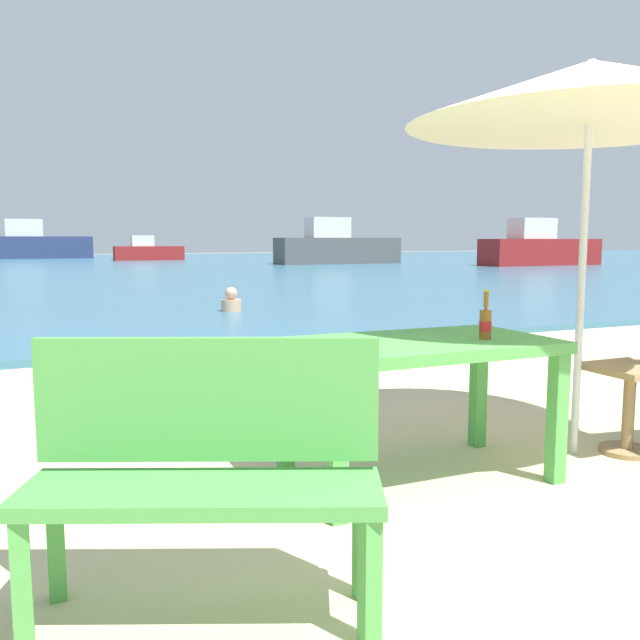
{
  "coord_description": "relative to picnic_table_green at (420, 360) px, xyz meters",
  "views": [
    {
      "loc": [
        -2.6,
        -2.18,
        1.29
      ],
      "look_at": [
        -0.37,
        3.0,
        0.6
      ],
      "focal_mm": 37.08,
      "sensor_mm": 36.0,
      "label": 1
    }
  ],
  "objects": [
    {
      "name": "boat_cargo_ship",
      "position": [
        -1.9,
        43.17,
        0.32
      ],
      "size": [
        6.82,
        1.86,
        2.48
      ],
      "color": "navy",
      "rests_on": "sea_water"
    },
    {
      "name": "side_table_wood",
      "position": [
        1.39,
        -0.14,
        -0.3
      ],
      "size": [
        0.44,
        0.44,
        0.54
      ],
      "color": "#9E7A51",
      "rests_on": "ground_plane"
    },
    {
      "name": "picnic_table_green",
      "position": [
        0.0,
        0.0,
        0.0
      ],
      "size": [
        1.4,
        0.8,
        0.76
      ],
      "color": "#4C9E47",
      "rests_on": "ground_plane"
    },
    {
      "name": "patio_umbrella",
      "position": [
        1.1,
        -0.01,
        1.47
      ],
      "size": [
        2.1,
        2.1,
        2.3
      ],
      "color": "silver",
      "rests_on": "ground_plane"
    },
    {
      "name": "sea_water",
      "position": [
        0.74,
        29.21,
        -0.61
      ],
      "size": [
        120.0,
        50.0,
        0.08
      ],
      "primitive_type": "cube",
      "color": "#386B84",
      "rests_on": "ground_plane"
    },
    {
      "name": "boat_tanker",
      "position": [
        12.03,
        27.28,
        0.25
      ],
      "size": [
        6.29,
        1.72,
        2.29
      ],
      "color": "#4C4C4C",
      "rests_on": "sea_water"
    },
    {
      "name": "beer_bottle_amber",
      "position": [
        0.33,
        -0.11,
        0.2
      ],
      "size": [
        0.07,
        0.07,
        0.26
      ],
      "color": "brown",
      "rests_on": "picnic_table_green"
    },
    {
      "name": "swimmer_person",
      "position": [
        1.16,
        7.85,
        -0.41
      ],
      "size": [
        0.34,
        0.34,
        0.41
      ],
      "color": "tan",
      "rests_on": "sea_water"
    },
    {
      "name": "boat_barge",
      "position": [
        19.93,
        21.63,
        0.22
      ],
      "size": [
        6.02,
        1.64,
        2.19
      ],
      "color": "maroon",
      "rests_on": "sea_water"
    },
    {
      "name": "ground_plane",
      "position": [
        0.74,
        -0.79,
        -0.65
      ],
      "size": [
        120.0,
        120.0,
        0.0
      ],
      "primitive_type": "plane",
      "color": "beige"
    },
    {
      "name": "bench_green_left",
      "position": [
        -1.36,
        -0.81,
        -0.11
      ],
      "size": [
        1.25,
        0.79,
        0.95
      ],
      "color": "#4C9E47",
      "rests_on": "ground_plane"
    },
    {
      "name": "boat_fishing_trawler",
      "position": [
        4.22,
        36.7,
        -0.05
      ],
      "size": [
        3.95,
        1.08,
        1.44
      ],
      "color": "maroon",
      "rests_on": "sea_water"
    }
  ]
}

